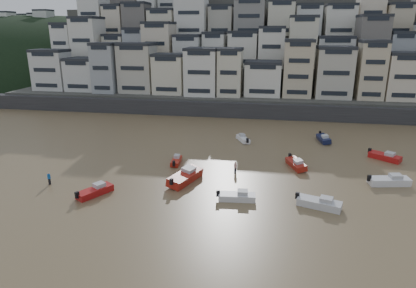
% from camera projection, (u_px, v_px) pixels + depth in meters
% --- Properties ---
extents(sea_strip, '(340.00, 340.00, 0.00)m').
position_uv_depth(sea_strip, '(19.00, 71.00, 182.31)').
color(sea_strip, '#4B5D6B').
rests_on(sea_strip, ground).
extents(harbor_wall, '(140.00, 3.00, 3.50)m').
position_uv_depth(harbor_wall, '(254.00, 110.00, 86.64)').
color(harbor_wall, '#38383A').
rests_on(harbor_wall, ground).
extents(hillside, '(141.04, 66.00, 50.00)m').
position_uv_depth(hillside, '(277.00, 51.00, 119.93)').
color(hillside, '#4C4C47').
rests_on(hillside, ground).
extents(headland, '(216.00, 135.00, 53.33)m').
position_uv_depth(headland, '(34.00, 74.00, 170.41)').
color(headland, black).
rests_on(headland, ground).
extents(boat_a, '(5.02, 2.03, 1.34)m').
position_uv_depth(boat_a, '(237.00, 195.00, 45.05)').
color(boat_a, silver).
rests_on(boat_a, ground).
extents(boat_b, '(5.80, 3.43, 1.50)m').
position_uv_depth(boat_b, '(319.00, 202.00, 43.23)').
color(boat_b, silver).
rests_on(boat_b, ground).
extents(boat_c, '(4.40, 7.33, 1.90)m').
position_uv_depth(boat_c, '(185.00, 176.00, 50.37)').
color(boat_c, '#A51E14').
rests_on(boat_c, ground).
extents(boat_d, '(6.09, 3.00, 1.59)m').
position_uv_depth(boat_d, '(389.00, 179.00, 49.52)').
color(boat_d, white).
rests_on(boat_d, ground).
extents(boat_e, '(3.44, 5.56, 1.44)m').
position_uv_depth(boat_e, '(296.00, 163.00, 55.68)').
color(boat_e, maroon).
rests_on(boat_e, ground).
extents(boat_f, '(1.71, 4.32, 1.15)m').
position_uv_depth(boat_f, '(176.00, 160.00, 57.39)').
color(boat_f, '#B02415').
rests_on(boat_f, ground).
extents(boat_g, '(5.25, 4.63, 1.45)m').
position_uv_depth(boat_g, '(385.00, 156.00, 58.97)').
color(boat_g, '#B11615').
rests_on(boat_g, ground).
extents(boat_h, '(3.34, 4.80, 1.26)m').
position_uv_depth(boat_h, '(243.00, 138.00, 68.65)').
color(boat_h, white).
rests_on(boat_h, ground).
extents(boat_i, '(2.53, 5.39, 1.41)m').
position_uv_depth(boat_i, '(324.00, 138.00, 68.48)').
color(boat_i, '#12183A').
rests_on(boat_i, ground).
extents(boat_j, '(4.03, 5.36, 1.42)m').
position_uv_depth(boat_j, '(95.00, 190.00, 46.50)').
color(boat_j, '#AB1515').
rests_on(boat_j, ground).
extents(person_blue, '(0.44, 0.44, 1.74)m').
position_uv_depth(person_blue, '(49.00, 178.00, 49.63)').
color(person_blue, '#1758AD').
rests_on(person_blue, ground).
extents(person_pink, '(0.44, 0.44, 1.74)m').
position_uv_depth(person_pink, '(235.00, 168.00, 53.44)').
color(person_pink, tan).
rests_on(person_pink, ground).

